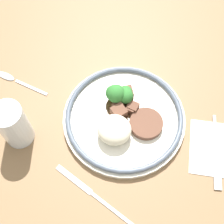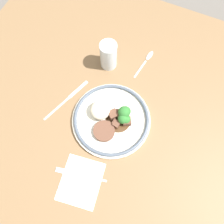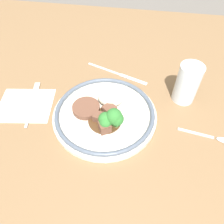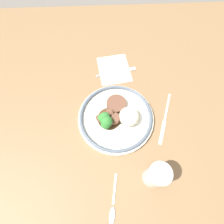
{
  "view_description": "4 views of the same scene",
  "coord_description": "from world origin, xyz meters",
  "px_view_note": "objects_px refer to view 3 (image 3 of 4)",
  "views": [
    {
      "loc": [
        -0.04,
        0.28,
        0.71
      ],
      "look_at": [
        0.06,
        -0.02,
        0.08
      ],
      "focal_mm": 50.0,
      "sensor_mm": 36.0,
      "label": 1
    },
    {
      "loc": [
        -0.2,
        -0.13,
        0.81
      ],
      "look_at": [
        0.05,
        -0.02,
        0.09
      ],
      "focal_mm": 35.0,
      "sensor_mm": 36.0,
      "label": 2
    },
    {
      "loc": [
        0.11,
        -0.4,
        0.52
      ],
      "look_at": [
        0.05,
        -0.04,
        0.08
      ],
      "focal_mm": 35.0,
      "sensor_mm": 36.0,
      "label": 3
    },
    {
      "loc": [
        0.29,
        -0.06,
        0.66
      ],
      "look_at": [
        0.02,
        -0.04,
        0.09
      ],
      "focal_mm": 28.0,
      "sensor_mm": 36.0,
      "label": 4
    }
  ],
  "objects_px": {
    "fork": "(33,99)",
    "knife": "(119,74)",
    "juice_glass": "(187,85)",
    "plate": "(105,112)",
    "spoon": "(218,139)"
  },
  "relations": [
    {
      "from": "fork",
      "to": "knife",
      "type": "xyz_separation_m",
      "value": [
        0.23,
        0.16,
        -0.0
      ]
    },
    {
      "from": "plate",
      "to": "knife",
      "type": "xyz_separation_m",
      "value": [
        0.01,
        0.19,
        -0.02
      ]
    },
    {
      "from": "juice_glass",
      "to": "knife",
      "type": "xyz_separation_m",
      "value": [
        -0.2,
        0.08,
        -0.05
      ]
    },
    {
      "from": "fork",
      "to": "juice_glass",
      "type": "bearing_deg",
      "value": -91.4
    },
    {
      "from": "plate",
      "to": "knife",
      "type": "bearing_deg",
      "value": 86.58
    },
    {
      "from": "fork",
      "to": "knife",
      "type": "bearing_deg",
      "value": -67.9
    },
    {
      "from": "juice_glass",
      "to": "knife",
      "type": "height_order",
      "value": "juice_glass"
    },
    {
      "from": "plate",
      "to": "juice_glass",
      "type": "xyz_separation_m",
      "value": [
        0.21,
        0.11,
        0.03
      ]
    },
    {
      "from": "juice_glass",
      "to": "fork",
      "type": "relative_size",
      "value": 0.67
    },
    {
      "from": "spoon",
      "to": "knife",
      "type": "bearing_deg",
      "value": 152.64
    },
    {
      "from": "fork",
      "to": "knife",
      "type": "relative_size",
      "value": 0.84
    },
    {
      "from": "plate",
      "to": "spoon",
      "type": "height_order",
      "value": "plate"
    },
    {
      "from": "juice_glass",
      "to": "knife",
      "type": "relative_size",
      "value": 0.56
    },
    {
      "from": "knife",
      "to": "spoon",
      "type": "height_order",
      "value": "spoon"
    },
    {
      "from": "fork",
      "to": "spoon",
      "type": "bearing_deg",
      "value": -107.67
    }
  ]
}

